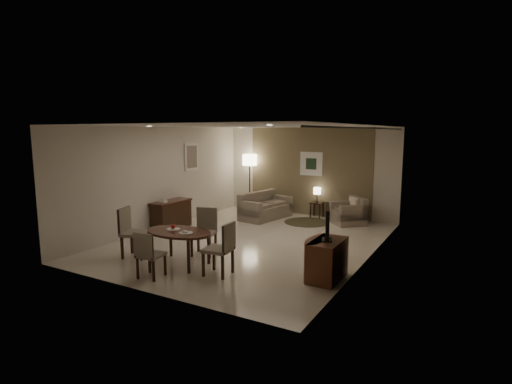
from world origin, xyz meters
The scene contains 31 objects.
room_shell centered at (0.00, 0.40, 1.35)m, with size 5.50×7.00×2.70m.
taupe_accent centered at (0.00, 3.48, 1.35)m, with size 3.96×0.03×2.70m, color #706445.
curtain_wall centered at (2.68, 0.00, 1.32)m, with size 0.08×6.70×2.58m, color beige, non-canonical shape.
curtain_rod centered at (2.68, 0.00, 2.64)m, with size 0.03×0.03×6.80m, color black.
art_back_frame centered at (0.10, 3.46, 1.60)m, with size 0.72×0.03×0.72m, color silver.
art_back_canvas centered at (0.10, 3.44, 1.60)m, with size 0.34×0.01×0.34m, color #1D341F.
art_left_frame centered at (-2.72, 1.20, 1.85)m, with size 0.03×0.60×0.80m, color silver.
art_left_canvas centered at (-2.71, 1.20, 1.85)m, with size 0.01×0.46×0.64m, color gray.
downlight_nl centered at (-1.40, -1.80, 2.69)m, with size 0.10×0.10×0.01m, color white.
downlight_nr centered at (1.40, -1.80, 2.69)m, with size 0.10×0.10×0.01m, color white.
downlight_fl centered at (-1.40, 1.80, 2.69)m, with size 0.10×0.10×0.01m, color white.
downlight_fr centered at (1.40, 1.80, 2.69)m, with size 0.10×0.10×0.01m, color white.
console_desk centered at (-2.49, 0.00, 0.38)m, with size 0.48×1.20×0.75m, color #482617, non-canonical shape.
telephone centered at (-2.49, -0.30, 0.80)m, with size 0.20×0.14×0.09m, color white, non-canonical shape.
tv_cabinet centered at (2.40, -1.50, 0.35)m, with size 0.48×0.90×0.70m, color brown, non-canonical shape.
flat_tv centered at (2.38, -1.50, 1.02)m, with size 0.06×0.88×0.60m, color black, non-canonical shape.
dining_table centered at (-0.39, -2.16, 0.33)m, with size 1.41×0.88×0.66m, color #482617, non-canonical shape.
chair_near centered at (-0.35, -2.96, 0.42)m, with size 0.41×0.41×0.85m, color gray, non-canonical shape.
chair_far centered at (-0.34, -1.44, 0.49)m, with size 0.47×0.47×0.97m, color gray, non-canonical shape.
chair_left centered at (-1.47, -2.24, 0.51)m, with size 0.50×0.50×1.03m, color gray, non-canonical shape.
chair_right centered at (0.61, -2.27, 0.49)m, with size 0.47×0.47×0.97m, color gray, non-canonical shape.
plate_a centered at (-0.57, -2.11, 0.67)m, with size 0.26×0.26×0.02m, color white.
plate_b centered at (-0.17, -2.21, 0.67)m, with size 0.26×0.26×0.02m, color white.
fruit_apple centered at (-0.57, -2.11, 0.72)m, with size 0.09×0.09×0.09m, color #9D1312.
napkin centered at (-0.17, -2.21, 0.69)m, with size 0.12×0.08×0.03m, color white.
round_rug centered at (0.39, 2.46, 0.01)m, with size 1.28×1.28×0.01m, color #3F3A23.
sofa centered at (-0.89, 2.36, 0.39)m, with size 0.83×1.65×0.78m, color gray, non-canonical shape.
armchair centered at (1.46, 2.85, 0.38)m, with size 0.85×0.80×0.76m, color gray, non-canonical shape.
side_table centered at (0.39, 3.25, 0.23)m, with size 0.36×0.36×0.46m, color #332011, non-canonical shape.
table_lamp centered at (0.39, 3.25, 0.71)m, with size 0.22×0.22×0.50m, color #FFEAC1, non-canonical shape.
floor_lamp centered at (-1.94, 3.22, 0.92)m, with size 0.47×0.47×1.84m, color #FFE5B7, non-canonical shape.
Camera 1 is at (4.63, -7.98, 2.58)m, focal length 28.00 mm.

